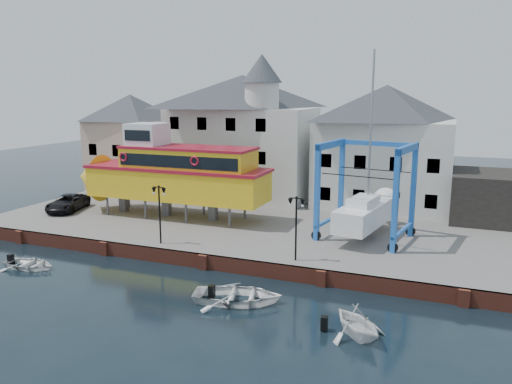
% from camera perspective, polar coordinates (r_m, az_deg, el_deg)
% --- Properties ---
extents(ground, '(140.00, 140.00, 0.00)m').
position_cam_1_polar(ground, '(33.71, -6.02, -8.76)').
color(ground, black).
rests_on(ground, ground).
extents(hardstanding, '(44.00, 22.00, 1.00)m').
position_cam_1_polar(hardstanding, '(43.15, 0.71, -3.49)').
color(hardstanding, slate).
rests_on(hardstanding, ground).
extents(quay_wall, '(44.00, 0.47, 1.00)m').
position_cam_1_polar(quay_wall, '(33.62, -5.95, -7.90)').
color(quay_wall, brown).
rests_on(quay_wall, ground).
extents(building_pink, '(8.00, 7.00, 10.30)m').
position_cam_1_polar(building_pink, '(56.74, -13.99, 5.56)').
color(building_pink, tan).
rests_on(building_pink, hardstanding).
extents(building_white_main, '(14.00, 8.30, 14.00)m').
position_cam_1_polar(building_white_main, '(50.56, -1.47, 6.57)').
color(building_white_main, silver).
rests_on(building_white_main, hardstanding).
extents(building_white_right, '(12.00, 8.00, 11.20)m').
position_cam_1_polar(building_white_right, '(47.61, 14.45, 5.02)').
color(building_white_right, silver).
rests_on(building_white_right, hardstanding).
extents(shed_dark, '(8.00, 7.00, 4.00)m').
position_cam_1_polar(shed_dark, '(46.00, 26.34, -0.56)').
color(shed_dark, black).
rests_on(shed_dark, hardstanding).
extents(lamp_post_left, '(1.12, 0.32, 4.20)m').
position_cam_1_polar(lamp_post_left, '(35.49, -11.01, -0.86)').
color(lamp_post_left, black).
rests_on(lamp_post_left, hardstanding).
extents(lamp_post_right, '(1.12, 0.32, 4.20)m').
position_cam_1_polar(lamp_post_right, '(31.37, 4.63, -2.29)').
color(lamp_post_right, black).
rests_on(lamp_post_right, hardstanding).
extents(tour_boat, '(18.26, 4.44, 7.95)m').
position_cam_1_polar(tour_boat, '(43.35, -10.26, 2.14)').
color(tour_boat, '#59595E').
rests_on(tour_boat, hardstanding).
extents(travel_lift, '(7.02, 9.17, 13.47)m').
position_cam_1_polar(travel_lift, '(37.92, 12.76, -1.58)').
color(travel_lift, '#1A4AB2').
rests_on(travel_lift, hardstanding).
extents(van, '(3.70, 5.61, 1.43)m').
position_cam_1_polar(van, '(48.26, -20.71, -1.15)').
color(van, black).
rests_on(van, hardstanding).
extents(motorboat_b, '(5.76, 4.74, 1.04)m').
position_cam_1_polar(motorboat_b, '(28.63, -2.14, -12.46)').
color(motorboat_b, white).
rests_on(motorboat_b, ground).
extents(motorboat_c, '(4.26, 4.26, 1.70)m').
position_cam_1_polar(motorboat_c, '(25.46, 11.43, -15.88)').
color(motorboat_c, white).
rests_on(motorboat_c, ground).
extents(motorboat_d, '(3.80, 2.82, 0.76)m').
position_cam_1_polar(motorboat_d, '(37.02, -24.48, -7.89)').
color(motorboat_d, white).
rests_on(motorboat_d, ground).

